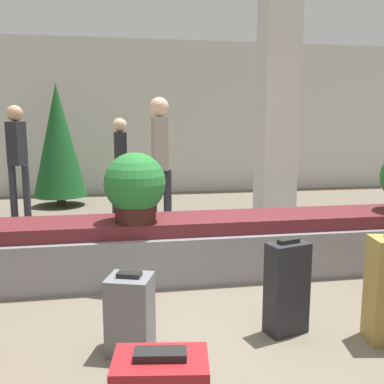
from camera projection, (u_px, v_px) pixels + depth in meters
ground_plane at (220, 330)px, 3.15m from camera, size 18.00×18.00×0.00m
back_wall at (151, 118)px, 9.05m from camera, size 18.00×0.06×3.20m
carousel at (192, 247)px, 4.28m from camera, size 7.55×0.77×0.59m
pillar at (277, 116)px, 5.87m from camera, size 0.47×0.47×3.20m
suitcase_4 at (130, 314)px, 2.83m from camera, size 0.35×0.33×0.55m
suitcase_6 at (287, 288)px, 3.07m from camera, size 0.33×0.24×0.70m
potted_plant_1 at (135, 187)px, 3.97m from camera, size 0.58×0.58×0.65m
traveler_0 at (121, 159)px, 6.80m from camera, size 0.31×0.33×1.57m
traveler_1 at (160, 152)px, 5.68m from camera, size 0.31×0.33×1.84m
traveler_2 at (17, 151)px, 6.62m from camera, size 0.31×0.36×1.77m
decorated_tree at (58, 141)px, 7.64m from camera, size 0.94×0.94×2.19m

